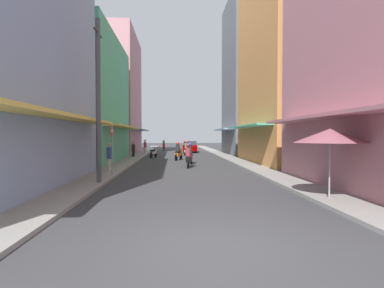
# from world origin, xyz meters

# --- Properties ---
(ground_plane) EXTENTS (116.83, 116.83, 0.00)m
(ground_plane) POSITION_xyz_m (0.00, 22.55, 0.00)
(ground_plane) COLOR #38383A
(sidewalk_left) EXTENTS (1.51, 61.10, 0.12)m
(sidewalk_left) POSITION_xyz_m (-4.42, 22.55, 0.06)
(sidewalk_left) COLOR gray
(sidewalk_left) RESTS_ON ground
(sidewalk_right) EXTENTS (1.51, 61.10, 0.12)m
(sidewalk_right) POSITION_xyz_m (4.42, 22.55, 0.06)
(sidewalk_right) COLOR gray
(sidewalk_right) RESTS_ON ground
(building_left_mid) EXTENTS (7.05, 11.52, 9.83)m
(building_left_mid) POSITION_xyz_m (-8.17, 18.32, 4.91)
(building_left_mid) COLOR #4CB28C
(building_left_mid) RESTS_ON ground
(building_left_far) EXTENTS (7.05, 10.45, 14.02)m
(building_left_far) POSITION_xyz_m (-8.17, 30.26, 7.00)
(building_left_far) COLOR #B7727F
(building_left_far) RESTS_ON ground
(building_right_mid) EXTENTS (7.05, 10.49, 15.77)m
(building_right_mid) POSITION_xyz_m (8.17, 16.36, 7.88)
(building_right_mid) COLOR #D88C4C
(building_right_mid) RESTS_ON ground
(building_right_far) EXTENTS (7.05, 8.48, 16.96)m
(building_right_far) POSITION_xyz_m (8.17, 26.76, 8.47)
(building_right_far) COLOR slate
(building_right_far) RESTS_ON ground
(motorbike_white) EXTENTS (0.72, 1.75, 1.58)m
(motorbike_white) POSITION_xyz_m (0.60, 24.99, 0.70)
(motorbike_white) COLOR black
(motorbike_white) RESTS_ON ground
(motorbike_red) EXTENTS (0.55, 1.81, 1.58)m
(motorbike_red) POSITION_xyz_m (-2.20, 37.04, 0.70)
(motorbike_red) COLOR black
(motorbike_red) RESTS_ON ground
(motorbike_silver) EXTENTS (0.71, 1.76, 0.96)m
(motorbike_silver) POSITION_xyz_m (-2.68, 22.97, 0.50)
(motorbike_silver) COLOR black
(motorbike_silver) RESTS_ON ground
(motorbike_maroon) EXTENTS (0.55, 1.81, 1.58)m
(motorbike_maroon) POSITION_xyz_m (0.45, 16.68, 0.70)
(motorbike_maroon) COLOR black
(motorbike_maroon) RESTS_ON ground
(motorbike_orange) EXTENTS (0.78, 1.73, 1.58)m
(motorbike_orange) POSITION_xyz_m (-0.35, 19.92, 0.70)
(motorbike_orange) COLOR black
(motorbike_orange) RESTS_ON ground
(motorbike_green) EXTENTS (0.58, 1.80, 0.96)m
(motorbike_green) POSITION_xyz_m (1.90, 39.26, 0.50)
(motorbike_green) COLOR black
(motorbike_green) RESTS_ON ground
(motorbike_black) EXTENTS (0.55, 1.81, 1.58)m
(motorbike_black) POSITION_xyz_m (0.20, 13.98, 0.70)
(motorbike_black) COLOR black
(motorbike_black) RESTS_ON ground
(parked_car) EXTENTS (2.09, 4.23, 1.45)m
(parked_car) POSITION_xyz_m (1.33, 31.89, 0.74)
(parked_car) COLOR #8C0000
(parked_car) RESTS_ON ground
(pedestrian_far) EXTENTS (0.34, 0.34, 1.69)m
(pedestrian_far) POSITION_xyz_m (-4.39, 11.58, 0.85)
(pedestrian_far) COLOR beige
(pedestrian_far) RESTS_ON ground
(pedestrian_crossing) EXTENTS (0.44, 0.44, 1.68)m
(pedestrian_crossing) POSITION_xyz_m (-4.13, 29.42, 0.94)
(pedestrian_crossing) COLOR beige
(pedestrian_crossing) RESTS_ON ground
(pedestrian_foreground) EXTENTS (0.34, 0.34, 1.54)m
(pedestrian_foreground) POSITION_xyz_m (-4.58, 22.73, 0.77)
(pedestrian_foreground) COLOR #262628
(pedestrian_foreground) RESTS_ON ground
(vendor_umbrella) EXTENTS (2.23, 2.23, 2.33)m
(vendor_umbrella) POSITION_xyz_m (4.24, 3.60, 2.10)
(vendor_umbrella) COLOR #99999E
(vendor_umbrella) RESTS_ON ground
(utility_pole) EXTENTS (0.20, 1.20, 7.03)m
(utility_pole) POSITION_xyz_m (-3.92, 7.23, 3.59)
(utility_pole) COLOR #4C4C4F
(utility_pole) RESTS_ON ground
(street_sign_no_entry) EXTENTS (0.07, 0.60, 2.65)m
(street_sign_no_entry) POSITION_xyz_m (-3.82, 9.42, 1.72)
(street_sign_no_entry) COLOR gray
(street_sign_no_entry) RESTS_ON ground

